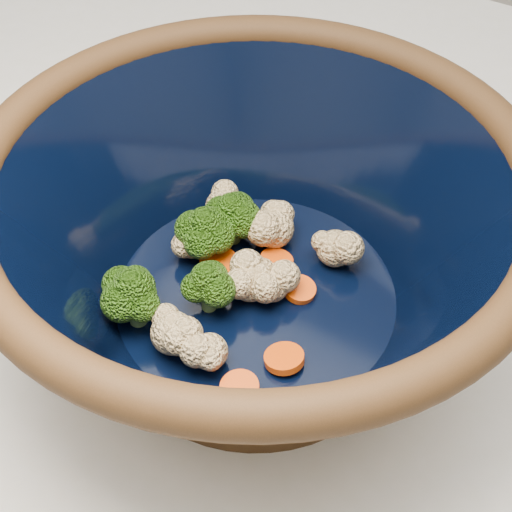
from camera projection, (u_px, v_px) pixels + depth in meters
The scene contains 3 objects.
counter at pixel (249, 490), 0.97m from camera, with size 1.20×1.20×0.90m, color white.
mixing_bowl at pixel (256, 240), 0.52m from camera, with size 0.40×0.40×0.18m.
vegetable_pile at pixel (213, 262), 0.56m from camera, with size 0.16×0.18×0.06m.
Camera 1 is at (0.24, -0.36, 1.37)m, focal length 50.00 mm.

